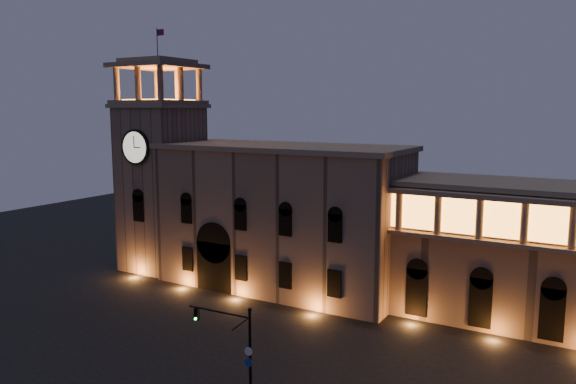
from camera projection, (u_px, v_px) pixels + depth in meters
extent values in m
plane|color=black|center=(177.00, 355.00, 50.27)|extent=(160.00, 160.00, 0.00)
cube|color=#7C6251|center=(282.00, 219.00, 68.88)|extent=(30.00, 12.00, 17.00)
cube|color=gray|center=(282.00, 147.00, 67.59)|extent=(30.80, 12.80, 0.60)
cube|color=black|center=(217.00, 266.00, 68.01)|extent=(5.00, 1.40, 6.00)
cylinder|color=black|center=(217.00, 242.00, 67.58)|extent=(5.00, 1.40, 5.00)
cube|color=orange|center=(216.00, 268.00, 67.87)|extent=(4.20, 0.20, 5.00)
cube|color=#7C6251|center=(162.00, 189.00, 76.78)|extent=(9.00, 9.00, 22.00)
cube|color=gray|center=(159.00, 106.00, 75.14)|extent=(9.80, 9.80, 0.50)
cylinder|color=black|center=(135.00, 147.00, 71.89)|extent=(4.60, 0.35, 4.60)
cylinder|color=beige|center=(135.00, 147.00, 71.77)|extent=(4.00, 0.12, 4.00)
cube|color=gray|center=(159.00, 102.00, 75.06)|extent=(9.40, 9.40, 0.50)
cube|color=orange|center=(159.00, 100.00, 75.02)|extent=(6.80, 6.80, 0.15)
cylinder|color=gray|center=(117.00, 84.00, 73.34)|extent=(0.76, 0.76, 4.20)
cylinder|color=gray|center=(138.00, 83.00, 71.46)|extent=(0.76, 0.76, 4.20)
cylinder|color=gray|center=(160.00, 83.00, 69.59)|extent=(0.76, 0.76, 4.20)
cylinder|color=gray|center=(157.00, 86.00, 79.85)|extent=(0.76, 0.76, 4.20)
cylinder|color=gray|center=(178.00, 85.00, 77.98)|extent=(0.76, 0.76, 4.20)
cylinder|color=gray|center=(199.00, 85.00, 76.11)|extent=(0.76, 0.76, 4.20)
cylinder|color=gray|center=(138.00, 85.00, 76.60)|extent=(0.76, 0.76, 4.20)
cylinder|color=gray|center=(181.00, 84.00, 72.85)|extent=(0.76, 0.76, 4.20)
cube|color=gray|center=(158.00, 66.00, 74.37)|extent=(9.80, 9.80, 0.60)
cube|color=gray|center=(158.00, 61.00, 74.28)|extent=(7.50, 7.50, 0.60)
cylinder|color=black|center=(157.00, 44.00, 73.95)|extent=(0.10, 0.10, 4.00)
plane|color=#521729|center=(160.00, 32.00, 73.45)|extent=(1.20, 0.00, 1.20)
cylinder|color=gray|center=(399.00, 211.00, 57.55)|extent=(0.70, 0.70, 4.00)
cylinder|color=gray|center=(438.00, 214.00, 55.58)|extent=(0.70, 0.70, 4.00)
cylinder|color=gray|center=(480.00, 218.00, 53.60)|extent=(0.70, 0.70, 4.00)
cylinder|color=gray|center=(524.00, 222.00, 51.63)|extent=(0.70, 0.70, 4.00)
cylinder|color=gray|center=(573.00, 227.00, 49.66)|extent=(0.70, 0.70, 4.00)
cylinder|color=black|center=(250.00, 361.00, 40.70)|extent=(0.21, 0.21, 7.52)
sphere|color=black|center=(250.00, 310.00, 40.14)|extent=(0.30, 0.30, 0.30)
cylinder|color=black|center=(219.00, 312.00, 41.47)|extent=(5.37, 0.32, 0.13)
cube|color=black|center=(197.00, 314.00, 42.50)|extent=(0.33, 0.31, 0.91)
cylinder|color=#0CE53F|center=(196.00, 319.00, 42.39)|extent=(0.20, 0.09, 0.19)
cylinder|color=silver|center=(248.00, 351.00, 40.49)|extent=(0.65, 0.07, 0.64)
cylinder|color=navy|center=(249.00, 363.00, 40.61)|extent=(0.65, 0.07, 0.64)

